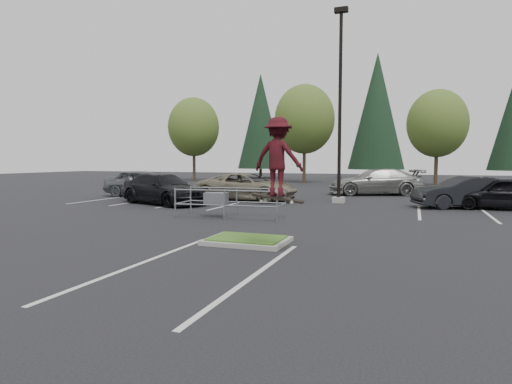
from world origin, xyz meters
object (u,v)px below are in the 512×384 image
(light_pole, at_px, (340,116))
(car_far_silver, at_px, (377,182))
(skateboarder, at_px, (278,157))
(car_l_black, at_px, (162,189))
(car_l_tan, at_px, (247,187))
(car_r_charc, at_px, (464,192))
(decid_c, at_px, (437,126))
(conif_a, at_px, (261,121))
(car_l_grey, at_px, (143,183))
(car_r_black, at_px, (500,193))
(cart_corral, at_px, (219,199))
(decid_a, at_px, (194,129))
(conif_b, at_px, (377,111))
(decid_b, at_px, (305,121))

(light_pole, relative_size, car_far_silver, 1.72)
(skateboarder, bearing_deg, car_l_black, -38.16)
(car_l_tan, bearing_deg, car_r_charc, -84.99)
(decid_c, bearing_deg, skateboarder, -98.83)
(light_pole, height_order, conif_a, conif_a)
(car_l_grey, distance_m, car_far_silver, 14.96)
(light_pole, xyz_separation_m, car_r_black, (7.50, -0.50, -3.81))
(light_pole, xyz_separation_m, car_far_silver, (1.47, 6.00, -3.70))
(cart_corral, bearing_deg, conif_a, 103.02)
(decid_a, height_order, car_r_black, decid_a)
(car_l_grey, xyz_separation_m, car_r_black, (19.50, 0.00, -0.10))
(decid_c, xyz_separation_m, car_l_grey, (-17.49, -18.33, -4.40))
(light_pole, height_order, car_l_grey, light_pole)
(conif_a, bearing_deg, skateboarder, -69.66)
(conif_a, xyz_separation_m, car_l_grey, (2.50, -28.50, -6.24))
(light_pole, relative_size, conif_b, 0.70)
(car_l_grey, bearing_deg, car_r_black, -86.86)
(decid_b, xyz_separation_m, conif_b, (6.01, 9.97, 1.81))
(light_pole, height_order, decid_c, light_pole)
(decid_c, bearing_deg, cart_corral, -109.50)
(cart_corral, xyz_separation_m, car_r_black, (10.97, 6.98, 0.01))
(car_r_black, bearing_deg, skateboarder, -30.58)
(light_pole, height_order, decid_a, light_pole)
(car_l_tan, xyz_separation_m, car_l_black, (-3.50, -3.20, 0.00))
(light_pole, xyz_separation_m, cart_corral, (-3.47, -7.48, -3.82))
(car_l_tan, bearing_deg, light_pole, -78.81)
(decid_a, height_order, conif_a, conif_a)
(car_r_charc, bearing_deg, conif_b, 171.56)
(decid_a, distance_m, car_r_black, 32.30)
(skateboarder, relative_size, car_r_black, 0.46)
(light_pole, distance_m, car_l_black, 10.04)
(decid_c, height_order, car_l_tan, decid_c)
(cart_corral, height_order, car_l_tan, car_l_tan)
(car_l_tan, bearing_deg, decid_c, -25.07)
(conif_a, bearing_deg, car_r_black, -52.33)
(decid_a, bearing_deg, car_far_silver, -31.06)
(light_pole, bearing_deg, car_l_black, -156.04)
(decid_a, bearing_deg, car_l_tan, -54.02)
(decid_a, distance_m, car_l_black, 24.47)
(light_pole, bearing_deg, decid_a, 135.75)
(car_l_tan, bearing_deg, conif_a, 23.00)
(decid_a, xyz_separation_m, conif_b, (18.01, 10.47, 2.27))
(light_pole, distance_m, skateboarder, 13.21)
(car_l_black, distance_m, car_r_black, 16.33)
(conif_a, bearing_deg, decid_a, -111.91)
(decid_b, xyz_separation_m, car_l_grey, (-5.49, -19.03, -5.19))
(decid_c, distance_m, skateboarder, 31.34)
(car_l_black, bearing_deg, car_l_tan, -26.30)
(car_far_silver, bearing_deg, decid_b, -168.02)
(skateboarder, xyz_separation_m, car_r_black, (6.80, 12.50, -1.59))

